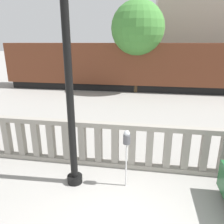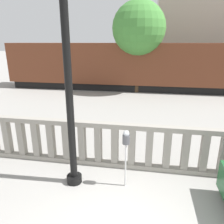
% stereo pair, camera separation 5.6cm
% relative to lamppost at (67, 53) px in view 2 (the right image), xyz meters
% --- Properties ---
extents(balustrade, '(14.73, 0.24, 1.39)m').
position_rel_lamppost_xyz_m(balustrade, '(1.45, 0.98, -2.67)').
color(balustrade, gray).
rests_on(balustrade, ground).
extents(lamppost, '(0.41, 0.41, 6.16)m').
position_rel_lamppost_xyz_m(lamppost, '(0.00, 0.00, 0.00)').
color(lamppost, black).
rests_on(lamppost, ground).
extents(parking_meter, '(0.18, 0.18, 1.57)m').
position_rel_lamppost_xyz_m(parking_meter, '(1.37, 0.08, -2.10)').
color(parking_meter, silver).
rests_on(parking_meter, ground).
extents(train_near, '(22.77, 2.62, 4.12)m').
position_rel_lamppost_xyz_m(train_near, '(2.30, 12.35, -1.51)').
color(train_near, black).
rests_on(train_near, ground).
extents(building_block, '(13.47, 8.81, 9.63)m').
position_rel_lamppost_xyz_m(building_block, '(9.02, 21.07, 1.45)').
color(building_block, '#ADA393').
rests_on(building_block, ground).
extents(tree_left, '(3.69, 3.69, 6.35)m').
position_rel_lamppost_xyz_m(tree_left, '(0.92, 11.36, 1.12)').
color(tree_left, '#4C3823').
rests_on(tree_left, ground).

